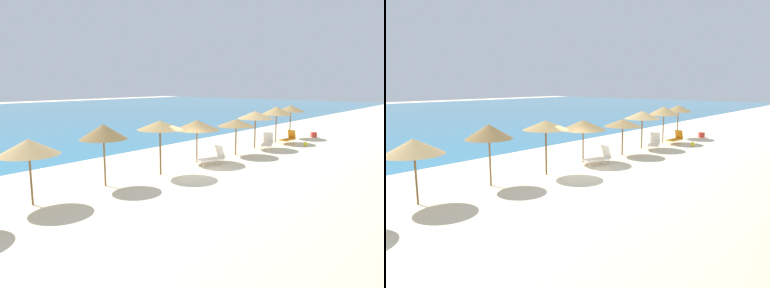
{
  "view_description": "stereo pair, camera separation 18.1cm",
  "coord_description": "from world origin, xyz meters",
  "views": [
    {
      "loc": [
        -13.56,
        -11.52,
        4.53
      ],
      "look_at": [
        0.83,
        0.62,
        1.32
      ],
      "focal_mm": 33.31,
      "sensor_mm": 36.0,
      "label": 1
    },
    {
      "loc": [
        -13.44,
        -11.66,
        4.53
      ],
      "look_at": [
        0.83,
        0.62,
        1.32
      ],
      "focal_mm": 33.31,
      "sensor_mm": 36.0,
      "label": 2
    }
  ],
  "objects": [
    {
      "name": "ground_plane",
      "position": [
        0.0,
        0.0,
        0.0
      ],
      "size": [
        160.0,
        160.0,
        0.0
      ],
      "primitive_type": "plane",
      "color": "beige"
    },
    {
      "name": "beach_umbrella_2",
      "position": [
        -7.61,
        1.38,
        2.22
      ],
      "size": [
        2.24,
        2.24,
        2.53
      ],
      "color": "brown",
      "rests_on": "ground_plane"
    },
    {
      "name": "beach_umbrella_3",
      "position": [
        -4.3,
        1.36,
        2.45
      ],
      "size": [
        2.1,
        2.1,
        2.78
      ],
      "color": "brown",
      "rests_on": "ground_plane"
    },
    {
      "name": "beach_umbrella_4",
      "position": [
        -1.27,
        0.91,
        2.5
      ],
      "size": [
        2.28,
        2.28,
        2.74
      ],
      "color": "brown",
      "rests_on": "ground_plane"
    },
    {
      "name": "beach_umbrella_5",
      "position": [
        2.14,
        1.36,
        2.17
      ],
      "size": [
        2.66,
        2.66,
        2.46
      ],
      "color": "brown",
      "rests_on": "ground_plane"
    },
    {
      "name": "beach_umbrella_6",
      "position": [
        5.35,
        0.78,
        2.08
      ],
      "size": [
        2.41,
        2.41,
        2.31
      ],
      "color": "brown",
      "rests_on": "ground_plane"
    },
    {
      "name": "beach_umbrella_7",
      "position": [
        8.27,
        1.1,
        2.36
      ],
      "size": [
        2.53,
        2.53,
        2.64
      ],
      "color": "brown",
      "rests_on": "ground_plane"
    },
    {
      "name": "beach_umbrella_8",
      "position": [
        11.49,
        1.12,
        2.47
      ],
      "size": [
        2.39,
        2.39,
        2.79
      ],
      "color": "brown",
      "rests_on": "ground_plane"
    },
    {
      "name": "beach_umbrella_9",
      "position": [
        14.5,
        1.36,
        2.47
      ],
      "size": [
        2.23,
        2.23,
        2.75
      ],
      "color": "brown",
      "rests_on": "ground_plane"
    },
    {
      "name": "lounge_chair_0",
      "position": [
        2.12,
        0.17,
        0.46
      ],
      "size": [
        1.72,
        1.08,
        1.07
      ],
      "rotation": [
        0.0,
        0.0,
        1.29
      ],
      "color": "white",
      "rests_on": "ground_plane"
    },
    {
      "name": "lounge_chair_1",
      "position": [
        8.6,
        0.28,
        0.47
      ],
      "size": [
        1.57,
        1.12,
        1.13
      ],
      "rotation": [
        0.0,
        0.0,
        1.92
      ],
      "color": "white",
      "rests_on": "ground_plane"
    },
    {
      "name": "lounge_chair_2",
      "position": [
        11.59,
        0.1,
        0.43
      ],
      "size": [
        1.53,
        0.7,
        1.02
      ],
      "rotation": [
        0.0,
        0.0,
        1.5
      ],
      "color": "orange",
      "rests_on": "ground_plane"
    },
    {
      "name": "beach_ball",
      "position": [
        11.45,
        -1.31,
        0.16
      ],
      "size": [
        0.32,
        0.32,
        0.32
      ],
      "primitive_type": "sphere",
      "color": "yellow",
      "rests_on": "ground_plane"
    },
    {
      "name": "cooler_box",
      "position": [
        16.09,
        -0.1,
        0.22
      ],
      "size": [
        0.55,
        0.55,
        0.44
      ],
      "primitive_type": "cube",
      "rotation": [
        0.0,
        0.0,
        2.39
      ],
      "color": "red",
      "rests_on": "ground_plane"
    }
  ]
}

